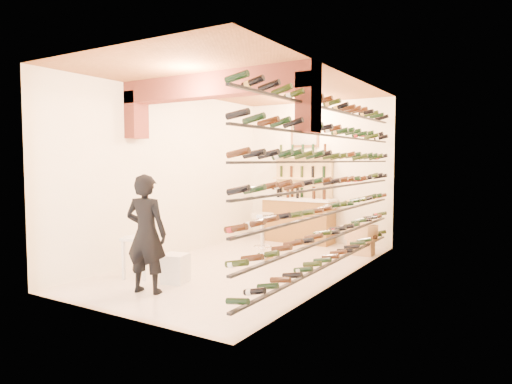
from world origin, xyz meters
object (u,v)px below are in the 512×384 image
tasting_table (140,244)px  chrome_barstool (262,233)px  person (146,234)px  wine_rack (329,181)px  white_stool (175,268)px  crate_lower (361,247)px  back_counter (298,219)px

tasting_table → chrome_barstool: bearing=50.6°
tasting_table → person: bearing=-52.6°
wine_rack → tasting_table: bearing=-149.1°
wine_rack → white_stool: bearing=-141.8°
white_stool → person: person is taller
chrome_barstool → crate_lower: chrome_barstool is taller
wine_rack → chrome_barstool: (-1.57, 0.59, -1.04)m
back_counter → tasting_table: 4.26m
back_counter → person: (-0.05, -4.75, 0.31)m
crate_lower → back_counter: bearing=159.9°
back_counter → tasting_table: (-0.75, -4.19, 0.01)m
chrome_barstool → back_counter: bearing=97.3°
wine_rack → back_counter: 3.38m
tasting_table → chrome_barstool: chrome_barstool is taller
wine_rack → chrome_barstool: size_ratio=6.48×
tasting_table → person: 0.94m
wine_rack → crate_lower: size_ratio=11.94×
white_stool → crate_lower: size_ratio=0.92×
crate_lower → white_stool: bearing=-116.4°
white_stool → person: 0.87m
tasting_table → person: person is taller
back_counter → tasting_table: back_counter is taller
back_counter → person: bearing=-90.5°
back_counter → white_stool: back_counter is taller
tasting_table → white_stool: size_ratio=1.82×
tasting_table → white_stool: bearing=-9.4°
wine_rack → person: size_ratio=3.39×
chrome_barstool → crate_lower: 2.06m
white_stool → crate_lower: white_stool is taller
person → chrome_barstool: (0.31, 2.69, -0.33)m
back_counter → chrome_barstool: back_counter is taller
back_counter → chrome_barstool: (0.27, -2.06, -0.02)m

